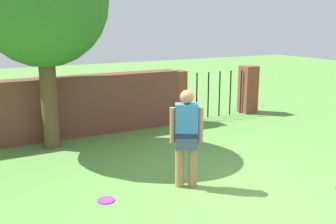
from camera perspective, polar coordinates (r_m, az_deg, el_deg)
The scene contains 6 objects.
ground_plane at distance 6.42m, azimuth 9.83°, elevation -11.60°, with size 40.00×40.00×0.00m, color #568C3D.
brick_wall at distance 9.41m, azimuth -14.31°, elevation 0.73°, with size 5.58×0.50×1.43m, color brown.
tree at distance 8.48m, azimuth -17.96°, elevation 15.10°, with size 2.67×2.67×4.41m.
person at distance 6.27m, azimuth 2.71°, elevation -3.29°, with size 0.49×0.36×1.62m.
fence_gate at distance 11.11m, azimuth 6.76°, elevation 2.81°, with size 2.91×0.44×1.40m.
frisbee_purple at distance 6.15m, azimuth -9.12°, elevation -12.65°, with size 0.27×0.27×0.02m, color purple.
Camera 1 is at (-3.66, -4.56, 2.66)m, focal length 41.54 mm.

